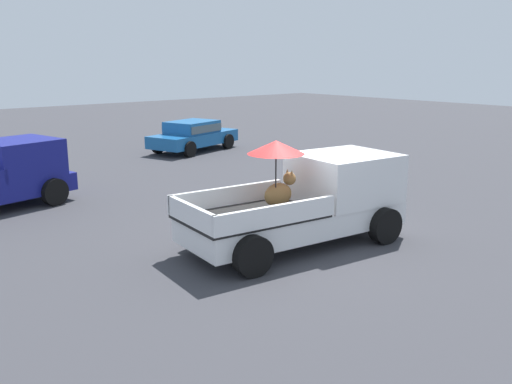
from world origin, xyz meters
name	(u,v)px	position (x,y,z in m)	size (l,w,h in m)	color
ground_plane	(294,245)	(0.00, 0.00, 0.00)	(80.00, 80.00, 0.00)	#38383D
pickup_truck_main	(312,199)	(0.47, -0.05, 0.97)	(5.23, 2.71, 2.33)	black
parked_sedan_far	(193,134)	(5.58, 12.20, 0.74)	(4.62, 2.91, 1.33)	black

